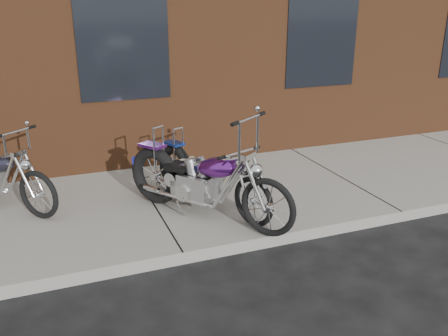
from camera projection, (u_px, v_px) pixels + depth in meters
name	position (u px, v px, depth m)	size (l,w,h in m)	color
ground	(184.00, 265.00, 5.26)	(120.00, 120.00, 0.00)	black
sidewalk	(153.00, 207.00, 6.56)	(22.00, 3.00, 0.15)	gray
chopper_purple	(203.00, 184.00, 5.94)	(1.52, 2.11, 1.40)	black
chopper_blue	(208.00, 178.00, 6.29)	(0.93, 2.08, 0.96)	black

